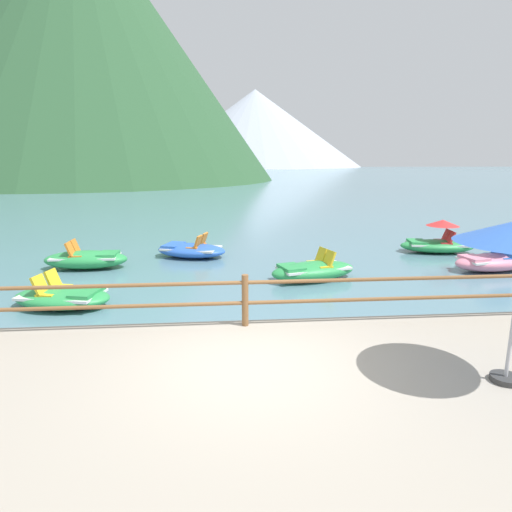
{
  "coord_description": "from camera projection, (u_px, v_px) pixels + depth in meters",
  "views": [
    {
      "loc": [
        -0.46,
        -5.92,
        3.39
      ],
      "look_at": [
        0.5,
        5.0,
        0.9
      ],
      "focal_mm": 30.78,
      "sensor_mm": 36.0,
      "label": 1
    }
  ],
  "objects": [
    {
      "name": "distant_peak",
      "position": [
        255.0,
        129.0,
        149.87
      ],
      "size": [
        72.16,
        72.16,
        25.45
      ],
      "primitive_type": "cone",
      "color": "#A8B2C1",
      "rests_on": "ground"
    },
    {
      "name": "pedal_boat_2",
      "position": [
        63.0,
        297.0,
        10.09
      ],
      "size": [
        2.48,
        1.73,
        0.81
      ],
      "color": "green",
      "rests_on": "ground"
    },
    {
      "name": "pedal_boat_5",
      "position": [
        86.0,
        259.0,
        13.56
      ],
      "size": [
        2.54,
        1.17,
        0.88
      ],
      "color": "green",
      "rests_on": "ground"
    },
    {
      "name": "promenade_dock",
      "position": [
        270.0,
        485.0,
        4.36
      ],
      "size": [
        28.0,
        8.0,
        0.4
      ],
      "primitive_type": "cube",
      "color": "#A39989",
      "rests_on": "ground"
    },
    {
      "name": "pedal_boat_3",
      "position": [
        191.0,
        250.0,
        15.13
      ],
      "size": [
        2.73,
        2.09,
        0.82
      ],
      "color": "blue",
      "rests_on": "ground"
    },
    {
      "name": "pedal_boat_0",
      "position": [
        313.0,
        270.0,
        12.31
      ],
      "size": [
        2.74,
        1.79,
        0.85
      ],
      "color": "green",
      "rests_on": "ground"
    },
    {
      "name": "cliff_headland",
      "position": [
        98.0,
        53.0,
        63.49
      ],
      "size": [
        53.92,
        53.92,
        38.49
      ],
      "color": "#2D5633",
      "rests_on": "ground"
    },
    {
      "name": "dock_railing",
      "position": [
        245.0,
        294.0,
        7.83
      ],
      "size": [
        23.92,
        0.12,
        0.95
      ],
      "color": "brown",
      "rests_on": "promenade_dock"
    },
    {
      "name": "pedal_boat_4",
      "position": [
        494.0,
        258.0,
        13.28
      ],
      "size": [
        2.67,
        1.5,
        1.23
      ],
      "color": "pink",
      "rests_on": "ground"
    },
    {
      "name": "pedal_boat_1",
      "position": [
        437.0,
        242.0,
        15.81
      ],
      "size": [
        2.74,
        1.58,
        1.19
      ],
      "color": "green",
      "rests_on": "ground"
    },
    {
      "name": "ground_plane",
      "position": [
        221.0,
        190.0,
        45.4
      ],
      "size": [
        200.0,
        200.0,
        0.0
      ],
      "primitive_type": "plane",
      "color": "slate"
    }
  ]
}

